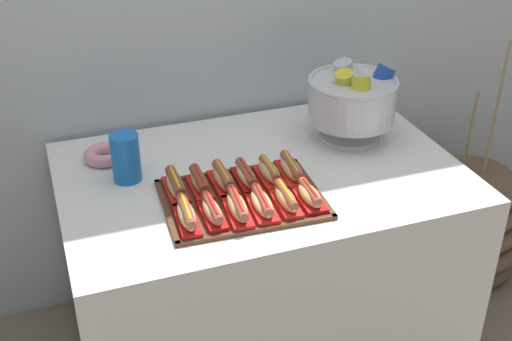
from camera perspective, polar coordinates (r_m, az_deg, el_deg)
ground_plane at (r=2.65m, az=0.36°, el=-14.04°), size 10.00×10.00×0.00m
buffet_table at (r=2.40m, az=0.39°, el=-7.30°), size 1.31×0.87×0.74m
floor_vase at (r=3.00m, az=17.40°, el=-4.23°), size 0.48×0.48×1.02m
serving_tray at (r=2.04m, az=-1.19°, el=-2.50°), size 0.50×0.38×0.01m
hot_dog_0 at (r=1.92m, az=-5.93°, el=-3.83°), size 0.07×0.18×0.06m
hot_dog_1 at (r=1.93m, az=-3.75°, el=-3.52°), size 0.06×0.16×0.06m
hot_dog_2 at (r=1.95m, az=-1.61°, el=-3.15°), size 0.08×0.19×0.06m
hot_dog_3 at (r=1.97m, az=0.50°, el=-2.87°), size 0.08×0.18×0.06m
hot_dog_4 at (r=1.98m, az=2.58°, el=-2.45°), size 0.07×0.17×0.06m
hot_dog_5 at (r=2.01m, az=4.60°, el=-2.18°), size 0.07×0.16×0.06m
hot_dog_6 at (r=2.06m, az=-6.86°, el=-1.33°), size 0.06×0.18×0.07m
hot_dog_7 at (r=2.07m, az=-4.82°, el=-1.05°), size 0.06×0.16×0.06m
hot_dog_8 at (r=2.08m, az=-2.81°, el=-0.74°), size 0.07×0.18×0.06m
hot_dog_9 at (r=2.10m, az=-0.83°, el=-0.50°), size 0.07×0.17×0.06m
hot_dog_10 at (r=2.12m, az=1.12°, el=-0.19°), size 0.07×0.16×0.06m
hot_dog_11 at (r=2.14m, az=3.03°, el=0.08°), size 0.08×0.18×0.06m
punch_bowl at (r=2.37m, az=8.23°, el=6.06°), size 0.33×0.32×0.27m
cup_stack at (r=2.15m, az=-11.06°, el=1.09°), size 0.09×0.09×0.16m
donut at (r=2.31m, az=-12.80°, el=1.32°), size 0.14×0.14×0.04m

